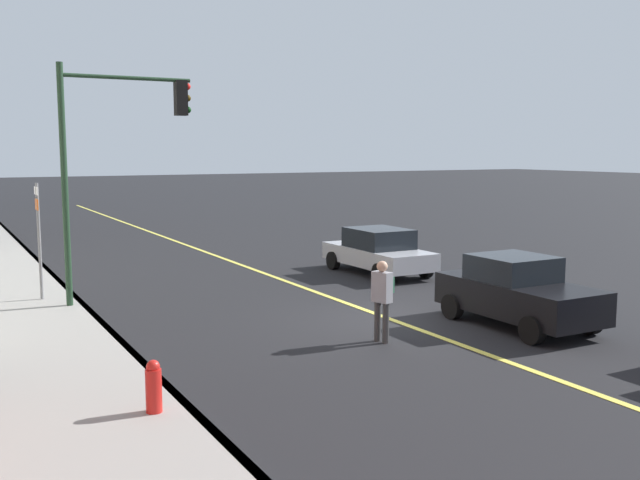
% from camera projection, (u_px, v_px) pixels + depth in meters
% --- Properties ---
extents(ground, '(200.00, 200.00, 0.00)m').
position_uv_depth(ground, '(386.00, 318.00, 17.17)').
color(ground, black).
extents(sidewalk_slab, '(80.00, 3.84, 0.15)m').
position_uv_depth(sidewalk_slab, '(26.00, 362.00, 13.34)').
color(sidewalk_slab, gray).
rests_on(sidewalk_slab, ground).
extents(curb_edge, '(80.00, 0.16, 0.15)m').
position_uv_depth(curb_edge, '(126.00, 349.00, 14.22)').
color(curb_edge, slate).
rests_on(curb_edge, ground).
extents(lane_stripe_center, '(80.00, 0.16, 0.01)m').
position_uv_depth(lane_stripe_center, '(386.00, 318.00, 17.17)').
color(lane_stripe_center, '#D8CC4C').
rests_on(lane_stripe_center, ground).
extents(car_black, '(3.89, 1.92, 1.60)m').
position_uv_depth(car_black, '(517.00, 292.00, 16.29)').
color(car_black, black).
rests_on(car_black, ground).
extents(car_silver, '(4.30, 1.94, 1.48)m').
position_uv_depth(car_silver, '(378.00, 251.00, 23.24)').
color(car_silver, '#A8AAB2').
rests_on(car_silver, ground).
extents(pedestrian_with_backpack, '(0.45, 0.44, 1.72)m').
position_uv_depth(pedestrian_with_backpack, '(383.00, 295.00, 14.90)').
color(pedestrian_with_backpack, '#383838').
rests_on(pedestrian_with_backpack, ground).
extents(traffic_light_mast, '(0.28, 3.33, 6.08)m').
position_uv_depth(traffic_light_mast, '(112.00, 145.00, 17.94)').
color(traffic_light_mast, '#1E3823').
rests_on(traffic_light_mast, ground).
extents(street_sign_post, '(0.60, 0.08, 3.16)m').
position_uv_depth(street_sign_post, '(39.00, 234.00, 18.40)').
color(street_sign_post, slate).
rests_on(street_sign_post, ground).
extents(fire_hydrant, '(0.24, 0.24, 0.94)m').
position_uv_depth(fire_hydrant, '(154.00, 391.00, 10.55)').
color(fire_hydrant, red).
rests_on(fire_hydrant, ground).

